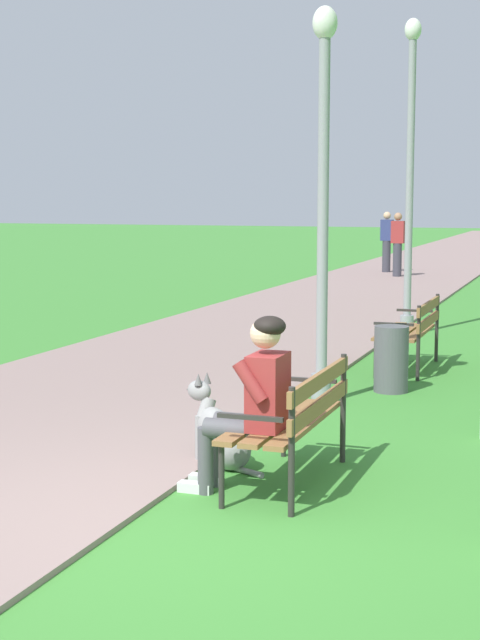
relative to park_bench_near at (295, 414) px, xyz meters
name	(u,v)px	position (x,y,z in m)	size (l,w,h in m)	color
ground_plane	(146,529)	(-0.60, -1.23, -0.51)	(120.00, 120.00, 0.00)	#3D8433
paved_path	(425,265)	(-2.72, 22.77, -0.49)	(3.95, 60.00, 0.04)	gray
park_bench_near	(295,414)	(0.00, 0.00, 0.00)	(0.55, 1.50, 0.85)	olive
park_bench_mid	(413,327)	(-0.01, 4.94, 0.00)	(0.55, 1.50, 0.85)	olive
person_seated_on_near_bench	(253,398)	(-0.21, -0.32, 0.17)	(0.74, 0.49, 1.25)	#4C4C51
dog_grey	(220,434)	(-0.66, 0.23, -0.25)	(0.78, 0.48, 0.71)	gray
lamp_post_near	(323,202)	(-0.54, 2.73, 1.48)	(0.24, 0.24, 3.85)	gray
lamp_post_mid	(410,175)	(-0.59, 7.81, 1.85)	(0.24, 0.24, 4.58)	gray
litter_bin	(391,359)	(0.00, 3.54, -0.16)	(0.36, 0.36, 0.70)	#515156
pedestrian_distant	(398,245)	(-2.66, 18.01, 0.33)	(0.32, 0.22, 1.65)	#383842
pedestrian_further_distant	(387,242)	(-3.20, 19.35, 0.33)	(0.32, 0.22, 1.65)	#383842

